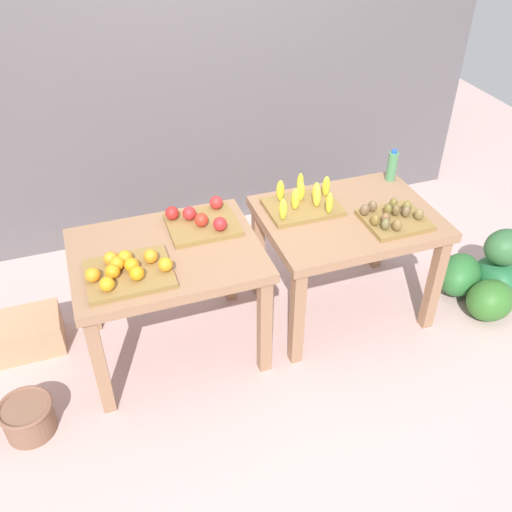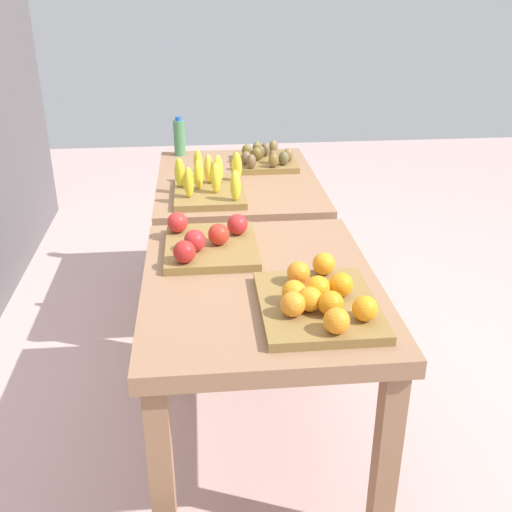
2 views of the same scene
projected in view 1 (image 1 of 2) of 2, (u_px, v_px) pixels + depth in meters
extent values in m
plane|color=#C9A6A1|center=(261.00, 326.00, 3.70)|extent=(8.00, 8.00, 0.00)
cube|color=#5C575A|center=(195.00, 33.00, 3.81)|extent=(4.40, 0.12, 3.00)
cube|color=#996F50|center=(166.00, 255.00, 3.12)|extent=(1.04, 0.80, 0.06)
cube|color=#996F50|center=(100.00, 366.00, 2.97)|extent=(0.07, 0.07, 0.69)
cube|color=#996F50|center=(264.00, 326.00, 3.21)|extent=(0.07, 0.07, 0.69)
cube|color=#996F50|center=(87.00, 287.00, 3.48)|extent=(0.07, 0.07, 0.69)
cube|color=#996F50|center=(229.00, 257.00, 3.72)|extent=(0.07, 0.07, 0.69)
cube|color=#996F50|center=(349.00, 218.00, 3.41)|extent=(1.04, 0.80, 0.06)
cube|color=#996F50|center=(297.00, 318.00, 3.26)|extent=(0.07, 0.07, 0.69)
cube|color=#996F50|center=(434.00, 284.00, 3.50)|extent=(0.07, 0.07, 0.69)
cube|color=#996F50|center=(258.00, 251.00, 3.77)|extent=(0.07, 0.07, 0.69)
cube|color=#996F50|center=(380.00, 226.00, 4.02)|extent=(0.07, 0.07, 0.69)
cube|color=olive|center=(129.00, 274.00, 2.92)|extent=(0.44, 0.36, 0.03)
sphere|color=orange|center=(137.00, 273.00, 2.84)|extent=(0.09, 0.09, 0.08)
sphere|color=orange|center=(165.00, 264.00, 2.89)|extent=(0.11, 0.11, 0.08)
sphere|color=orange|center=(112.00, 271.00, 2.85)|extent=(0.10, 0.10, 0.08)
sphere|color=orange|center=(125.00, 257.00, 2.94)|extent=(0.10, 0.10, 0.08)
sphere|color=orange|center=(93.00, 275.00, 2.83)|extent=(0.11, 0.11, 0.08)
sphere|color=orange|center=(132.00, 265.00, 2.89)|extent=(0.08, 0.08, 0.08)
sphere|color=orange|center=(107.00, 284.00, 2.77)|extent=(0.10, 0.10, 0.08)
sphere|color=orange|center=(117.00, 263.00, 2.90)|extent=(0.11, 0.11, 0.08)
sphere|color=orange|center=(151.00, 256.00, 2.95)|extent=(0.08, 0.08, 0.08)
sphere|color=orange|center=(111.00, 258.00, 2.93)|extent=(0.11, 0.11, 0.08)
cube|color=olive|center=(203.00, 225.00, 3.28)|extent=(0.40, 0.34, 0.03)
sphere|color=red|center=(172.00, 213.00, 3.28)|extent=(0.11, 0.11, 0.08)
sphere|color=red|center=(201.00, 220.00, 3.22)|extent=(0.09, 0.09, 0.08)
sphere|color=red|center=(189.00, 213.00, 3.27)|extent=(0.11, 0.11, 0.08)
sphere|color=red|center=(220.00, 224.00, 3.19)|extent=(0.11, 0.11, 0.08)
sphere|color=red|center=(216.00, 202.00, 3.37)|extent=(0.09, 0.09, 0.08)
cube|color=olive|center=(302.00, 207.00, 3.43)|extent=(0.44, 0.32, 0.03)
ellipsoid|color=yellow|center=(280.00, 191.00, 3.42)|extent=(0.06, 0.06, 0.14)
ellipsoid|color=yellow|center=(300.00, 183.00, 3.49)|extent=(0.06, 0.06, 0.14)
ellipsoid|color=yellow|center=(317.00, 197.00, 3.37)|extent=(0.06, 0.07, 0.14)
ellipsoid|color=yellow|center=(283.00, 209.00, 3.25)|extent=(0.06, 0.07, 0.14)
ellipsoid|color=yellow|center=(329.00, 203.00, 3.31)|extent=(0.06, 0.06, 0.14)
ellipsoid|color=yellow|center=(301.00, 191.00, 3.42)|extent=(0.06, 0.06, 0.14)
ellipsoid|color=yellow|center=(295.00, 199.00, 3.34)|extent=(0.06, 0.06, 0.14)
ellipsoid|color=yellow|center=(326.00, 186.00, 3.46)|extent=(0.05, 0.05, 0.14)
ellipsoid|color=yellow|center=(316.00, 193.00, 3.40)|extent=(0.05, 0.05, 0.14)
cube|color=olive|center=(395.00, 220.00, 3.32)|extent=(0.36, 0.32, 0.03)
ellipsoid|color=brown|center=(375.00, 220.00, 3.23)|extent=(0.07, 0.07, 0.07)
ellipsoid|color=brown|center=(393.00, 204.00, 3.37)|extent=(0.06, 0.07, 0.07)
ellipsoid|color=brown|center=(372.00, 206.00, 3.34)|extent=(0.07, 0.07, 0.07)
ellipsoid|color=olive|center=(419.00, 214.00, 3.27)|extent=(0.07, 0.07, 0.07)
ellipsoid|color=brown|center=(397.00, 225.00, 3.18)|extent=(0.07, 0.07, 0.07)
ellipsoid|color=brown|center=(365.00, 210.00, 3.31)|extent=(0.07, 0.07, 0.07)
ellipsoid|color=brown|center=(406.00, 211.00, 3.30)|extent=(0.07, 0.07, 0.07)
ellipsoid|color=brown|center=(396.00, 210.00, 3.31)|extent=(0.06, 0.06, 0.07)
ellipsoid|color=brown|center=(386.00, 218.00, 3.24)|extent=(0.06, 0.05, 0.07)
ellipsoid|color=olive|center=(407.00, 207.00, 3.34)|extent=(0.07, 0.07, 0.07)
ellipsoid|color=brown|center=(386.00, 224.00, 3.19)|extent=(0.07, 0.07, 0.07)
ellipsoid|color=brown|center=(388.00, 209.00, 3.32)|extent=(0.05, 0.06, 0.07)
cylinder|color=#4C8C59|center=(392.00, 166.00, 3.67)|extent=(0.06, 0.06, 0.19)
cylinder|color=blue|center=(394.00, 151.00, 3.61)|extent=(0.03, 0.03, 0.02)
ellipsoid|color=#24693C|center=(496.00, 277.00, 3.90)|extent=(0.28, 0.36, 0.26)
ellipsoid|color=#2F7234|center=(459.00, 275.00, 3.90)|extent=(0.46, 0.44, 0.28)
ellipsoid|color=#346E29|center=(490.00, 300.00, 3.69)|extent=(0.34, 0.30, 0.27)
ellipsoid|color=#316536|center=(506.00, 247.00, 3.74)|extent=(0.30, 0.25, 0.25)
cylinder|color=brown|center=(29.00, 419.00, 3.00)|extent=(0.26, 0.26, 0.19)
torus|color=brown|center=(24.00, 407.00, 2.95)|extent=(0.29, 0.29, 0.02)
cube|color=tan|center=(29.00, 333.00, 3.49)|extent=(0.40, 0.30, 0.23)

